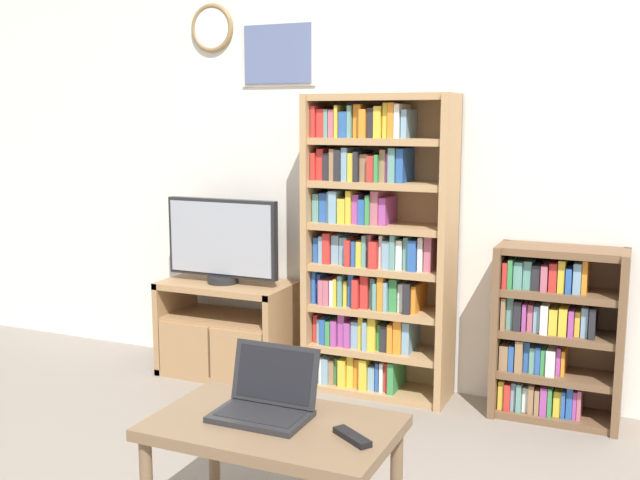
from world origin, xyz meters
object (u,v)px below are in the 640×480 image
Objects in this scene: bookshelf_short at (552,334)px; tv_stand at (226,328)px; television at (222,241)px; coffee_table at (273,439)px; laptop at (267,398)px; bookshelf_tall at (373,249)px; remote_near_laptop at (352,437)px.

tv_stand is at bearing -176.65° from bookshelf_short.
television reaches higher than coffee_table.
television is at bearing 125.99° from laptop.
television is at bearing -173.02° from bookshelf_tall.
bookshelf_tall is 1.60m from laptop.
tv_stand is at bearing 125.53° from laptop.
laptop is 2.07× the size of remote_near_laptop.
laptop is at bearing -115.89° from bookshelf_short.
bookshelf_short is 1.71m from remote_near_laptop.
bookshelf_short is (1.82, 0.12, -0.37)m from television.
bookshelf_short is at bearing 3.35° from tv_stand.
bookshelf_tall is at bearing 6.25° from tv_stand.
laptop is at bearing 111.87° from remote_near_laptop.
bookshelf_tall is at bearing -179.34° from bookshelf_short.
television is 1.82m from laptop.
bookshelf_short is 5.55× the size of remote_near_laptop.
coffee_table is (0.23, -1.62, -0.38)m from bookshelf_tall.
tv_stand is 1.10× the size of television.
coffee_table is 0.14m from laptop.
tv_stand is 0.92× the size of coffee_table.
bookshelf_tall is at bearing 97.97° from coffee_table.
bookshelf_short reaches higher than coffee_table.
bookshelf_short reaches higher than tv_stand.
bookshelf_short is (0.94, 0.01, -0.36)m from bookshelf_tall.
tv_stand is 1.82m from bookshelf_short.
laptop is (-0.77, -1.58, 0.11)m from bookshelf_short.
remote_near_laptop is (0.35, -0.07, -0.05)m from laptop.
laptop reaches higher than remote_near_laptop.
television reaches higher than laptop.
coffee_table is 5.26× the size of remote_near_laptop.
television reaches higher than bookshelf_short.
bookshelf_tall is 10.29× the size of remote_near_laptop.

